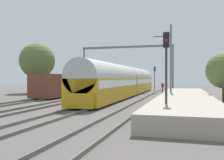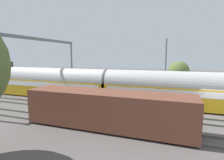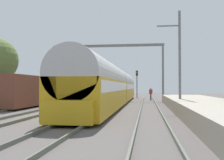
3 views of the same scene
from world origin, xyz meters
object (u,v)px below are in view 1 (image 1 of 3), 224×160
(freight_car, at_px, (65,85))
(railway_signal_far, at_px, (155,75))
(railway_signal_near, at_px, (166,64))
(catenary_gantry, at_px, (126,58))
(passenger_train, at_px, (126,81))
(person_crossing, at_px, (163,86))

(freight_car, relative_size, railway_signal_far, 2.79)
(freight_car, bearing_deg, railway_signal_near, -47.65)
(railway_signal_far, relative_size, catenary_gantry, 0.29)
(railway_signal_far, height_order, catenary_gantry, catenary_gantry)
(passenger_train, bearing_deg, person_crossing, 65.07)
(railway_signal_near, relative_size, catenary_gantry, 0.32)
(person_crossing, distance_m, catenary_gantry, 7.76)
(person_crossing, bearing_deg, railway_signal_far, -41.21)
(passenger_train, xyz_separation_m, freight_car, (-7.63, -2.94, -0.50))
(person_crossing, height_order, railway_signal_near, railway_signal_near)
(passenger_train, bearing_deg, railway_signal_near, -70.52)
(passenger_train, relative_size, railway_signal_far, 7.06)
(railway_signal_near, bearing_deg, railway_signal_far, 97.34)
(freight_car, relative_size, railway_signal_near, 2.56)
(passenger_train, xyz_separation_m, catenary_gantry, (-1.91, 8.59, 3.89))
(passenger_train, distance_m, railway_signal_near, 19.65)
(freight_car, distance_m, catenary_gantry, 13.60)
(freight_car, height_order, railway_signal_far, railway_signal_far)
(catenary_gantry, bearing_deg, passenger_train, -77.48)
(freight_car, relative_size, catenary_gantry, 0.82)
(passenger_train, distance_m, catenary_gantry, 9.62)
(passenger_train, relative_size, catenary_gantry, 2.07)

